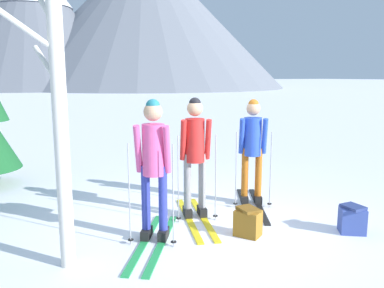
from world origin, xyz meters
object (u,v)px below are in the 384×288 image
birch_tree_tall (57,86)px  backpack_on_snow_front (352,219)px  skier_in_pink (154,162)px  skier_in_red (195,151)px  backpack_on_snow_beside (248,222)px  skier_in_blue (252,148)px

birch_tree_tall → backpack_on_snow_front: bearing=-11.9°
skier_in_pink → skier_in_red: (0.82, 0.51, -0.02)m
skier_in_pink → backpack_on_snow_front: size_ratio=4.50×
backpack_on_snow_front → skier_in_red: bearing=137.2°
birch_tree_tall → skier_in_red: bearing=20.7°
skier_in_pink → backpack_on_snow_beside: bearing=-20.9°
skier_in_red → skier_in_blue: (1.09, 0.11, -0.07)m
backpack_on_snow_beside → skier_in_blue: bearing=53.3°
skier_in_pink → skier_in_red: 0.97m
skier_in_red → backpack_on_snow_front: skier_in_red is taller
skier_in_pink → skier_in_blue: skier_in_pink is taller
backpack_on_snow_front → birch_tree_tall: bearing=168.1°
skier_in_pink → backpack_on_snow_front: 2.74m
skier_in_blue → backpack_on_snow_beside: bearing=-126.7°
skier_in_red → skier_in_blue: bearing=5.6°
skier_in_pink → birch_tree_tall: bearing=-168.6°
birch_tree_tall → backpack_on_snow_front: (3.55, -0.75, -1.78)m
skier_in_pink → backpack_on_snow_beside: skier_in_pink is taller
skier_in_red → backpack_on_snow_front: 2.33m
skier_in_red → backpack_on_snow_beside: size_ratio=4.51×
skier_in_pink → skier_in_blue: (1.91, 0.62, -0.08)m
skier_in_red → backpack_on_snow_beside: 1.28m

